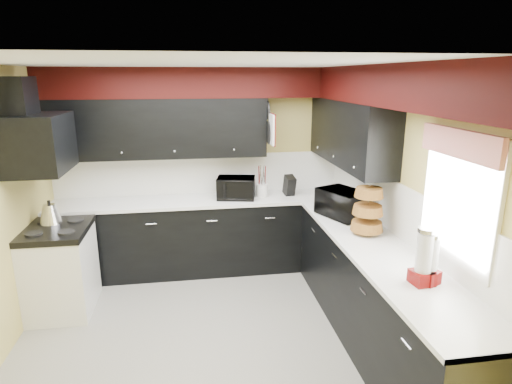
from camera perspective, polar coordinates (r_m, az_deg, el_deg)
ground at (r=4.33m, az=-6.09°, el=-18.60°), size 3.60×3.60×0.00m
wall_back at (r=5.52m, az=-7.43°, el=3.05°), size 3.60×0.06×2.50m
wall_right at (r=4.24m, az=18.49°, el=-1.38°), size 0.06×3.60×2.50m
ceiling at (r=3.60m, az=-7.25°, el=16.64°), size 3.60×3.60×0.06m
cab_back at (r=5.46m, az=-7.05°, el=-5.85°), size 3.60×0.60×0.90m
cab_right at (r=4.16m, az=15.66°, el=-13.39°), size 0.60×3.00×0.90m
counter_back at (r=5.31m, az=-7.21°, el=-1.11°), size 3.62×0.64×0.04m
counter_right at (r=3.96m, az=16.15°, el=-7.40°), size 0.64×3.02×0.04m
splash_back at (r=5.52m, az=-7.41°, el=2.42°), size 3.60×0.02×0.50m
splash_right at (r=4.25m, az=18.30°, el=-2.16°), size 0.02×3.60×0.50m
upper_back at (r=5.27m, az=-13.08°, el=8.27°), size 2.60×0.35×0.70m
upper_right at (r=4.86m, az=12.37°, el=7.75°), size 0.35×1.80×0.70m
soffit_back at (r=5.22m, az=-7.79°, el=14.24°), size 3.60×0.36×0.35m
soffit_right at (r=3.83m, az=18.65°, el=13.28°), size 0.36×3.24×0.35m
stove at (r=4.97m, az=-24.52°, el=-9.64°), size 0.60×0.75×0.86m
cooktop at (r=4.81m, az=-25.12°, el=-4.63°), size 0.62×0.77×0.06m
hood at (r=4.62m, az=-26.96°, el=5.82°), size 0.50×0.78×0.55m
hood_duct at (r=4.62m, az=-29.15°, el=10.83°), size 0.24×0.40×0.40m
window at (r=3.41m, az=25.48°, el=-0.80°), size 0.03×0.86×0.96m
valance at (r=3.30m, az=25.48°, el=5.84°), size 0.04×0.88×0.20m
pan_top at (r=5.25m, az=1.51°, el=10.82°), size 0.03×0.22×0.40m
pan_mid at (r=5.15m, az=1.75°, el=7.93°), size 0.03×0.28×0.46m
pan_low at (r=5.40m, az=1.24°, el=7.97°), size 0.03×0.24×0.42m
cut_board at (r=5.02m, az=2.12°, el=8.33°), size 0.03×0.26×0.35m
baskets at (r=4.18m, az=14.68°, el=-2.30°), size 0.27×0.27×0.50m
deco_plate at (r=3.76m, az=21.82°, el=11.82°), size 0.03×0.24×0.24m
toaster_oven at (r=5.26m, az=-2.68°, el=0.55°), size 0.52×0.46×0.26m
microwave at (r=4.66m, az=11.52°, el=-1.51°), size 0.54×0.62×0.29m
utensil_crock at (r=5.35m, az=0.82°, el=0.24°), size 0.19×0.19×0.16m
knife_block at (r=5.40m, az=4.47°, el=0.84°), size 0.13×0.17×0.25m
kettle at (r=4.94m, az=-25.75°, el=-2.62°), size 0.26×0.26×0.20m
dispenser_a at (r=3.33m, az=21.49°, el=-8.18°), size 0.17×0.17×0.41m
dispenser_b at (r=3.37m, az=22.26°, el=-8.54°), size 0.17×0.17×0.35m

